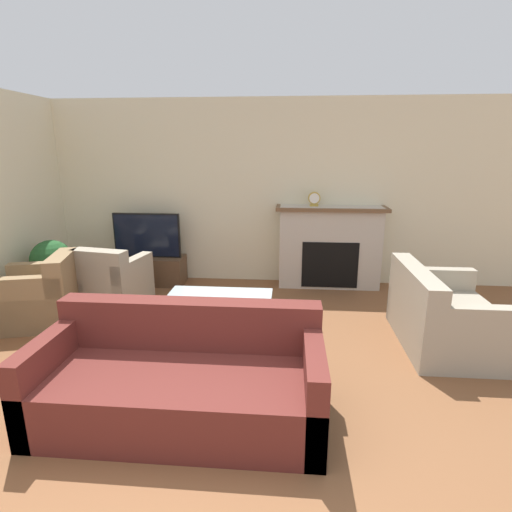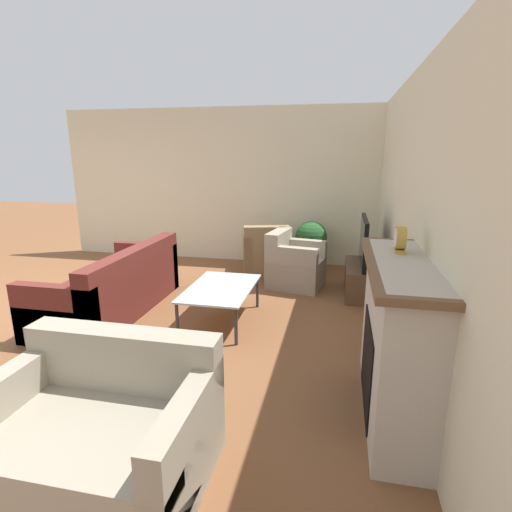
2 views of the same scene
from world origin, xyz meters
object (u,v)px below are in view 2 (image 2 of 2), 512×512
couch_sectional (114,289)px  potted_plant (311,239)px  mantel_clock (400,239)px  tv (364,242)px  armchair_accent (294,266)px  coffee_table (221,290)px  couch_loveseat (101,434)px  armchair_by_window (265,254)px

couch_sectional → potted_plant: (-2.35, 2.24, 0.25)m
potted_plant → mantel_clock: size_ratio=4.09×
tv → couch_sectional: tv is taller
armchair_accent → coffee_table: armchair_accent is taller
mantel_clock → coffee_table: bearing=-122.1°
mantel_clock → couch_loveseat: bearing=-54.6°
couch_loveseat → armchair_accent: same height
coffee_table → couch_loveseat: bearing=-0.8°
coffee_table → potted_plant: (-2.38, 0.85, 0.15)m
mantel_clock → armchair_accent: bearing=-157.3°
couch_loveseat → potted_plant: (-4.75, 0.89, 0.25)m
potted_plant → armchair_by_window: bearing=-68.6°
armchair_by_window → coffee_table: (2.10, -0.13, 0.09)m
couch_sectional → armchair_by_window: size_ratio=2.20×
armchair_accent → coffee_table: bearing=165.6°
couch_sectional → potted_plant: 3.26m
tv → potted_plant: tv is taller
couch_loveseat → coffee_table: 2.37m
couch_loveseat → armchair_accent: size_ratio=1.50×
tv → mantel_clock: (2.45, 0.11, 0.55)m
couch_sectional → coffee_table: bearing=88.7°
potted_plant → tv: bearing=37.4°
tv → couch_sectional: 3.34m
armchair_by_window → potted_plant: size_ratio=1.15×
tv → potted_plant: bearing=-142.6°
coffee_table → armchair_accent: bearing=155.4°
armchair_by_window → couch_sectional: bearing=38.9°
coffee_table → potted_plant: 2.54m
armchair_by_window → potted_plant: bearing=-173.4°
armchair_accent → coffee_table: 1.63m
couch_loveseat → potted_plant: size_ratio=1.57×
couch_sectional → potted_plant: size_ratio=2.53×
potted_plant → couch_loveseat: bearing=-10.6°
coffee_table → potted_plant: bearing=160.4°
tv → mantel_clock: size_ratio=4.92×
coffee_table → potted_plant: size_ratio=1.39×
couch_loveseat → armchair_by_window: size_ratio=1.36×
armchair_by_window → armchair_accent: bearing=116.3°
tv → couch_loveseat: 4.11m
potted_plant → couch_sectional: bearing=-43.7°
couch_sectional → coffee_table: size_ratio=1.82×
coffee_table → couch_sectional: bearing=-91.3°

